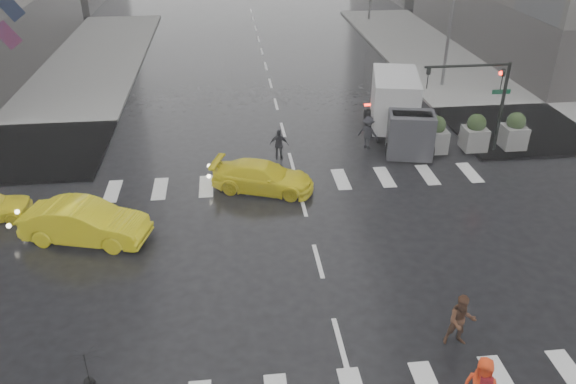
{
  "coord_description": "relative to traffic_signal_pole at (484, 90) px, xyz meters",
  "views": [
    {
      "loc": [
        -2.85,
        -15.85,
        11.67
      ],
      "look_at": [
        -0.84,
        2.0,
        1.72
      ],
      "focal_mm": 35.0,
      "sensor_mm": 36.0,
      "label": 1
    }
  ],
  "objects": [
    {
      "name": "pedestrian_black",
      "position": [
        -15.38,
        -14.2,
        -1.59
      ],
      "size": [
        1.21,
        1.22,
        2.43
      ],
      "rotation": [
        0.0,
        0.0,
        0.3
      ],
      "color": "black",
      "rests_on": "ground"
    },
    {
      "name": "taxi_mid",
      "position": [
        -17.29,
        -5.73,
        -2.46
      ],
      "size": [
        4.84,
        2.74,
        1.51
      ],
      "primitive_type": "imported",
      "rotation": [
        0.0,
        0.0,
        1.31
      ],
      "color": "#FFEB0D",
      "rests_on": "ground"
    },
    {
      "name": "sidewalk_ne",
      "position": [
        10.49,
        9.49,
        -3.14
      ],
      "size": [
        35.0,
        35.0,
        0.15
      ],
      "primitive_type": "cube",
      "color": "gray",
      "rests_on": "ground"
    },
    {
      "name": "ground",
      "position": [
        -9.01,
        -8.01,
        -3.22
      ],
      "size": [
        120.0,
        120.0,
        0.0
      ],
      "primitive_type": "plane",
      "color": "black",
      "rests_on": "ground"
    },
    {
      "name": "box_truck",
      "position": [
        -3.33,
        2.11,
        -1.54
      ],
      "size": [
        2.21,
        5.9,
        3.14
      ],
      "rotation": [
        0.0,
        0.0,
        -0.22
      ],
      "color": "#BDBDBF",
      "rests_on": "ground"
    },
    {
      "name": "planter_mid",
      "position": [
        -0.01,
        0.19,
        -2.23
      ],
      "size": [
        1.1,
        1.1,
        1.8
      ],
      "color": "gray",
      "rests_on": "ground"
    },
    {
      "name": "pedestrian_far_a",
      "position": [
        -9.55,
        0.38,
        -2.45
      ],
      "size": [
        0.99,
        0.72,
        1.54
      ],
      "primitive_type": "imported",
      "rotation": [
        0.0,
        0.0,
        2.94
      ],
      "color": "black",
      "rests_on": "ground"
    },
    {
      "name": "flag_cluster",
      "position": [
        -24.09,
        10.49,
        2.42
      ],
      "size": [
        2.87,
        3.06,
        4.69
      ],
      "color": "#59595B",
      "rests_on": "ground"
    },
    {
      "name": "street_lamp_near",
      "position": [
        1.86,
        9.99,
        1.73
      ],
      "size": [
        2.15,
        0.22,
        9.0
      ],
      "color": "#59595B",
      "rests_on": "ground"
    },
    {
      "name": "planter_west",
      "position": [
        -2.01,
        0.19,
        -2.23
      ],
      "size": [
        1.1,
        1.1,
        1.8
      ],
      "color": "gray",
      "rests_on": "ground"
    },
    {
      "name": "pedestrian_far_b",
      "position": [
        -5.06,
        1.18,
        -2.38
      ],
      "size": [
        1.21,
        1.14,
        1.67
      ],
      "primitive_type": "imported",
      "rotation": [
        0.0,
        0.0,
        2.46
      ],
      "color": "black",
      "rests_on": "ground"
    },
    {
      "name": "traffic_signal_pole",
      "position": [
        0.0,
        0.0,
        0.0
      ],
      "size": [
        4.45,
        0.42,
        4.5
      ],
      "color": "black",
      "rests_on": "ground"
    },
    {
      "name": "pedestrian_brown",
      "position": [
        -5.65,
        -12.42,
        -2.37
      ],
      "size": [
        0.89,
        0.74,
        1.69
      ],
      "primitive_type": "imported",
      "rotation": [
        0.0,
        0.0,
        -0.12
      ],
      "color": "#4D2D1B",
      "rests_on": "ground"
    },
    {
      "name": "taxi_rear",
      "position": [
        -10.55,
        -2.6,
        -2.58
      ],
      "size": [
        4.22,
        2.92,
        1.27
      ],
      "primitive_type": "imported",
      "rotation": [
        0.0,
        0.0,
        1.25
      ],
      "color": "#FFEB0D",
      "rests_on": "ground"
    },
    {
      "name": "planter_east",
      "position": [
        1.99,
        0.19,
        -2.23
      ],
      "size": [
        1.1,
        1.1,
        1.8
      ],
      "color": "gray",
      "rests_on": "ground"
    },
    {
      "name": "road_markings",
      "position": [
        -9.01,
        -8.01,
        -3.21
      ],
      "size": [
        18.0,
        48.0,
        0.01
      ],
      "primitive_type": null,
      "color": "silver",
      "rests_on": "ground"
    }
  ]
}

